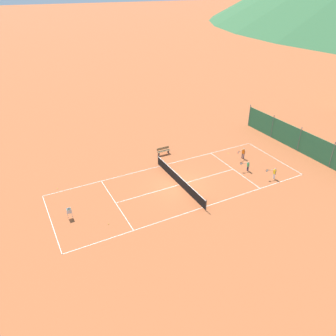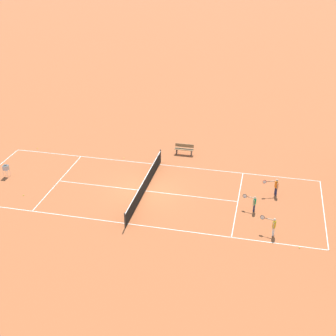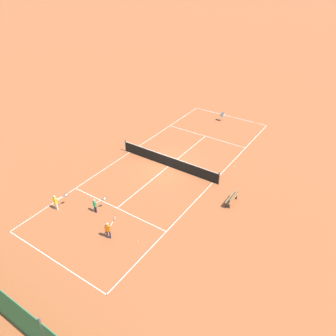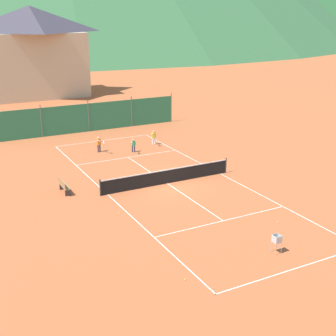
% 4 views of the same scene
% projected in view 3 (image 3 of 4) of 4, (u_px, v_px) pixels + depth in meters
% --- Properties ---
extents(ground_plane, '(600.00, 600.00, 0.00)m').
position_uv_depth(ground_plane, '(169.00, 166.00, 26.99)').
color(ground_plane, '#A8542D').
extents(court_line_markings, '(8.25, 23.85, 0.01)m').
position_uv_depth(court_line_markings, '(169.00, 166.00, 26.99)').
color(court_line_markings, white).
rests_on(court_line_markings, ground).
extents(tennis_net, '(9.18, 0.08, 1.06)m').
position_uv_depth(tennis_net, '(169.00, 161.00, 26.72)').
color(tennis_net, '#2D2D2D').
rests_on(tennis_net, ground).
extents(player_far_baseline, '(0.54, 0.90, 1.08)m').
position_uv_depth(player_far_baseline, '(96.00, 204.00, 21.89)').
color(player_far_baseline, '#23284C').
rests_on(player_far_baseline, ground).
extents(player_near_baseline, '(0.39, 1.06, 1.23)m').
position_uv_depth(player_near_baseline, '(108.00, 229.00, 19.84)').
color(player_near_baseline, '#23284C').
rests_on(player_near_baseline, ground).
extents(player_far_service, '(0.57, 0.96, 1.19)m').
position_uv_depth(player_far_service, '(56.00, 201.00, 22.09)').
color(player_far_service, white).
rests_on(player_far_service, ground).
extents(tennis_ball_near_corner, '(0.07, 0.07, 0.07)m').
position_uv_depth(tennis_ball_near_corner, '(137.00, 241.00, 19.89)').
color(tennis_ball_near_corner, '#CCE033').
rests_on(tennis_ball_near_corner, ground).
extents(tennis_ball_by_net_left, '(0.07, 0.07, 0.07)m').
position_uv_depth(tennis_ball_by_net_left, '(30.00, 216.00, 21.81)').
color(tennis_ball_by_net_left, '#CCE033').
rests_on(tennis_ball_by_net_left, ground).
extents(tennis_ball_service_box, '(0.07, 0.07, 0.07)m').
position_uv_depth(tennis_ball_service_box, '(191.00, 124.00, 33.61)').
color(tennis_ball_service_box, '#CCE033').
rests_on(tennis_ball_service_box, ground).
extents(tennis_ball_alley_right, '(0.07, 0.07, 0.07)m').
position_uv_depth(tennis_ball_alley_right, '(267.00, 132.00, 32.08)').
color(tennis_ball_alley_right, '#CCE033').
rests_on(tennis_ball_alley_right, ground).
extents(tennis_ball_by_net_right, '(0.07, 0.07, 0.07)m').
position_uv_depth(tennis_ball_by_net_right, '(234.00, 166.00, 26.92)').
color(tennis_ball_by_net_right, '#CCE033').
rests_on(tennis_ball_by_net_right, ground).
extents(ball_hopper, '(0.36, 0.36, 0.89)m').
position_uv_depth(ball_hopper, '(223.00, 115.00, 33.96)').
color(ball_hopper, '#B7B7BC').
rests_on(ball_hopper, ground).
extents(courtside_bench, '(0.36, 1.50, 0.84)m').
position_uv_depth(courtside_bench, '(232.00, 198.00, 22.74)').
color(courtside_bench, olive).
rests_on(courtside_bench, ground).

